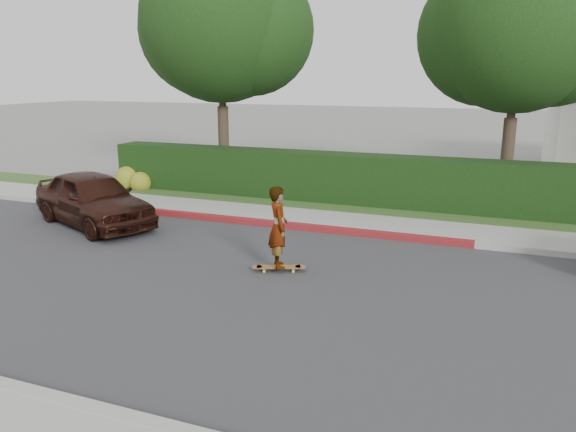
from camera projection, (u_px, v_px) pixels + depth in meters
name	position (u px, v px, depth m)	size (l,w,h in m)	color
ground	(394.00, 312.00, 9.06)	(120.00, 120.00, 0.00)	slate
road	(394.00, 311.00, 9.06)	(60.00, 8.00, 0.01)	#2D2D30
curb_far	(429.00, 240.00, 12.74)	(60.00, 0.20, 0.15)	#9E9E99
curb_red_section	(232.00, 220.00, 14.51)	(12.00, 0.21, 0.15)	maroon
sidewalk_far	(434.00, 231.00, 13.56)	(60.00, 1.60, 0.12)	gray
planting_strip	(441.00, 216.00, 15.01)	(60.00, 1.60, 0.10)	#2D4C1E
hedge	(340.00, 179.00, 16.44)	(15.00, 1.00, 1.50)	black
flowering_shrub	(133.00, 180.00, 18.60)	(1.40, 1.00, 0.90)	#2D4C19
tree_left	(223.00, 26.00, 18.28)	(5.99, 5.21, 8.00)	#33261C
tree_center	(519.00, 31.00, 15.64)	(5.66, 4.84, 7.44)	#33261C
skateboard	(279.00, 267.00, 10.88)	(1.05, 0.58, 0.10)	gold
skateboarder	(278.00, 227.00, 10.69)	(0.58, 0.38, 1.58)	white
car_maroon	(93.00, 199.00, 14.13)	(1.62, 4.04, 1.38)	black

